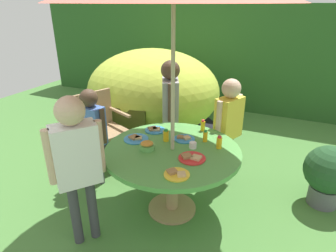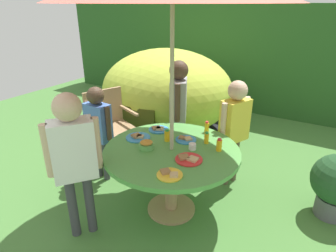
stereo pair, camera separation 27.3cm
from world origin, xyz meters
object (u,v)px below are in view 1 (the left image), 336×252
plate_center_back (155,130)px  plate_mid_left (177,174)px  plate_back_edge (192,158)px  juice_bottle_near_left (205,136)px  potted_plant (328,173)px  child_in_yellow_shirt (229,118)px  child_in_grey_shirt (170,100)px  plate_front_edge (136,139)px  juice_bottle_near_right (166,136)px  juice_bottle_far_right (203,126)px  child_in_white_shirt (76,155)px  plate_mid_right (184,138)px  cup_near (193,145)px  wooden_chair (100,124)px  dome_tent (153,91)px  snack_bowl (147,146)px  garden_table (172,160)px  child_in_blue_shirt (92,125)px  juice_bottle_far_left (219,143)px

plate_center_back → plate_mid_left: same height
plate_back_edge → juice_bottle_near_left: juice_bottle_near_left is taller
potted_plant → child_in_yellow_shirt: size_ratio=0.54×
child_in_grey_shirt → plate_front_edge: bearing=-24.7°
juice_bottle_near_right → juice_bottle_far_right: (0.26, 0.39, -0.00)m
child_in_white_shirt → plate_mid_right: bearing=6.7°
cup_near → wooden_chair: bearing=163.5°
plate_mid_left → juice_bottle_far_right: 0.93m
juice_bottle_near_left → dome_tent: bearing=131.7°
child_in_grey_shirt → juice_bottle_near_left: child_in_grey_shirt is taller
snack_bowl → plate_back_edge: bearing=0.4°
cup_near → child_in_white_shirt: bearing=-132.3°
wooden_chair → plate_back_edge: (1.47, -0.62, 0.17)m
garden_table → juice_bottle_far_right: (0.13, 0.53, 0.17)m
plate_front_edge → juice_bottle_far_right: bearing=41.6°
plate_mid_right → plate_center_back: 0.38m
plate_center_back → child_in_blue_shirt: bearing=-162.8°
plate_center_back → juice_bottle_near_right: 0.29m
garden_table → juice_bottle_far_right: bearing=76.0°
child_in_white_shirt → snack_bowl: size_ratio=9.53×
potted_plant → plate_center_back: 1.85m
wooden_chair → juice_bottle_near_right: (1.11, -0.39, 0.22)m
plate_mid_left → juice_bottle_far_left: juice_bottle_far_left is taller
cup_near → garden_table: bearing=-149.8°
child_in_white_shirt → plate_mid_left: bearing=-30.8°
plate_center_back → cup_near: size_ratio=3.10×
child_in_blue_shirt → plate_center_back: 0.71m
juice_bottle_far_right → wooden_chair: bearing=-179.7°
child_in_blue_shirt → plate_center_back: child_in_blue_shirt is taller
child_in_blue_shirt → child_in_grey_shirt: bearing=59.1°
juice_bottle_far_left → child_in_grey_shirt: bearing=139.0°
potted_plant → child_in_grey_shirt: 1.92m
child_in_yellow_shirt → plate_center_back: bearing=-31.4°
child_in_yellow_shirt → child_in_blue_shirt: 1.54m
dome_tent → plate_center_back: 1.69m
cup_near → snack_bowl: bearing=-152.0°
plate_mid_left → snack_bowl: bearing=145.2°
child_in_white_shirt → juice_bottle_near_right: 0.93m
potted_plant → plate_mid_right: bearing=-160.3°
wooden_chair → juice_bottle_far_right: bearing=-67.0°
garden_table → child_in_white_shirt: size_ratio=0.95×
child_in_grey_shirt → cup_near: size_ratio=19.19×
child_in_blue_shirt → juice_bottle_far_right: child_in_blue_shirt is taller
garden_table → plate_mid_right: bearing=83.5°
plate_mid_left → plate_front_edge: 0.77m
juice_bottle_near_right → child_in_blue_shirt: bearing=-178.1°
dome_tent → plate_mid_left: (1.33, -2.21, 0.06)m
child_in_yellow_shirt → plate_mid_left: size_ratio=5.86×
potted_plant → plate_mid_right: 1.53m
wooden_chair → potted_plant: (2.67, 0.22, -0.17)m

